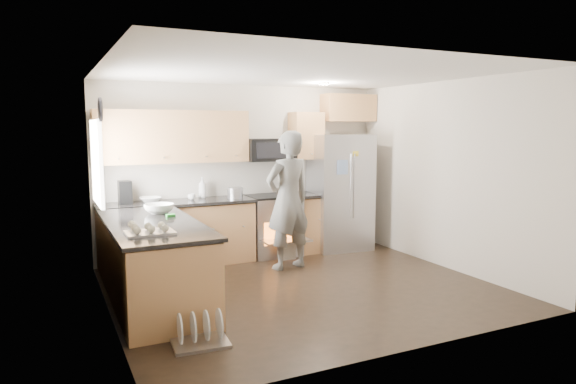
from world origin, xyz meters
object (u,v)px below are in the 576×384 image
stove_range (273,211)px  refrigerator (340,192)px  dish_rack (200,335)px  person (288,200)px

stove_range → refrigerator: refrigerator is taller
dish_rack → stove_range: bearing=54.8°
person → dish_rack: size_ratio=3.62×
person → dish_rack: person is taller
dish_rack → person: bearing=47.0°
stove_range → dish_rack: (-1.95, -2.76, -0.59)m
person → dish_rack: 2.82m
refrigerator → dish_rack: bearing=-134.8°
refrigerator → dish_rack: 4.18m
stove_range → dish_rack: stove_range is taller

